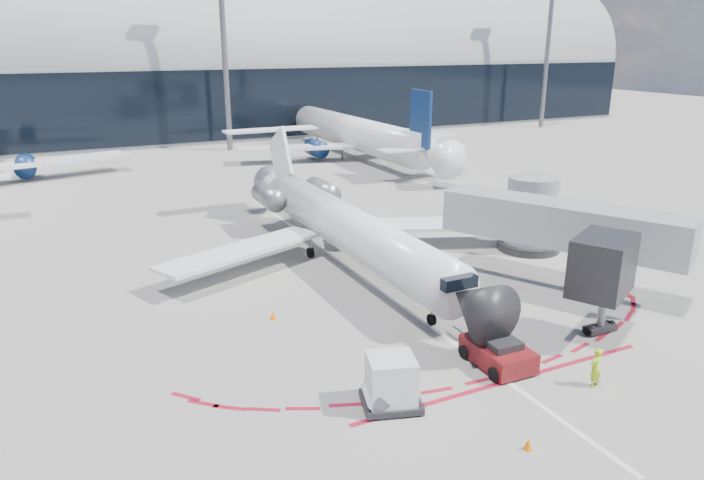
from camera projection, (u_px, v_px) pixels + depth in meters
name	position (u px, v px, depth m)	size (l,w,h in m)	color
ground	(374.00, 285.00, 34.92)	(260.00, 260.00, 0.00)	slate
apron_centerline	(358.00, 274.00, 36.63)	(0.25, 40.00, 0.01)	silver
apron_stop_bar	(507.00, 381.00, 25.05)	(14.00, 0.25, 0.01)	maroon
terminal_building	(159.00, 74.00, 88.06)	(150.00, 24.15, 24.00)	#9CA0A2
jet_bridge	(552.00, 226.00, 35.49)	(10.03, 15.20, 4.90)	#9A9EA3
light_mast_centre	(224.00, 45.00, 74.37)	(0.70, 0.70, 25.00)	slate
light_mast_east	(548.00, 44.00, 95.13)	(0.70, 0.70, 25.00)	slate
regional_jet	(341.00, 223.00, 38.21)	(23.02, 28.39, 7.11)	white
pushback_tug	(498.00, 353.00, 26.17)	(2.13, 4.85, 1.26)	#500B11
ramp_worker	(595.00, 367.00, 24.48)	(0.60, 0.39, 1.65)	#B5E117
uld_container	(391.00, 383.00, 23.07)	(2.57, 2.35, 2.01)	black
safety_cone_left	(273.00, 315.00, 30.55)	(0.33, 0.33, 0.46)	#FF6F05
safety_cone_right	(528.00, 444.00, 20.83)	(0.31, 0.31, 0.43)	#FF6F05
bg_airliner_1	(356.00, 110.00, 72.19)	(33.12, 35.07, 10.72)	white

